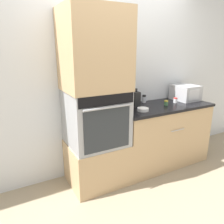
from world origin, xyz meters
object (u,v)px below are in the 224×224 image
at_px(microwave, 185,93).
at_px(condiment_jar_near, 166,103).
at_px(condiment_jar_mid, 144,99).
at_px(knife_block, 135,99).
at_px(bowl, 143,109).
at_px(wall_oven, 96,118).
at_px(condiment_jar_far, 175,100).

bearing_deg(microwave, condiment_jar_near, -167.01).
relative_size(condiment_jar_near, condiment_jar_mid, 0.61).
height_order(knife_block, bowl, knife_block).
xyz_separation_m(condiment_jar_near, condiment_jar_mid, (-0.17, 0.27, 0.02)).
height_order(knife_block, condiment_jar_mid, knife_block).
distance_m(wall_oven, bowl, 0.61).
xyz_separation_m(knife_block, condiment_jar_mid, (0.23, 0.11, -0.05)).
height_order(microwave, condiment_jar_far, microwave).
bearing_deg(wall_oven, microwave, 2.88).
height_order(condiment_jar_near, condiment_jar_mid, condiment_jar_mid).
bearing_deg(condiment_jar_far, wall_oven, -179.40).
distance_m(bowl, condiment_jar_near, 0.46).
relative_size(wall_oven, condiment_jar_mid, 5.98).
relative_size(knife_block, condiment_jar_far, 3.24).
bearing_deg(microwave, wall_oven, -177.12).
distance_m(wall_oven, condiment_jar_near, 1.05).
height_order(wall_oven, condiment_jar_mid, wall_oven).
xyz_separation_m(knife_block, condiment_jar_far, (0.63, -0.11, -0.06)).
height_order(condiment_jar_near, condiment_jar_far, condiment_jar_far).
bearing_deg(knife_block, microwave, -3.32).
distance_m(condiment_jar_near, condiment_jar_mid, 0.32).
xyz_separation_m(wall_oven, knife_block, (0.64, 0.13, 0.13)).
distance_m(condiment_jar_near, condiment_jar_far, 0.22).
relative_size(wall_oven, microwave, 1.81).
relative_size(wall_oven, condiment_jar_far, 8.84).
distance_m(microwave, knife_block, 0.88).
height_order(wall_oven, condiment_jar_far, wall_oven).
relative_size(microwave, bowl, 2.53).
distance_m(knife_block, condiment_jar_near, 0.44).
bearing_deg(condiment_jar_far, microwave, 13.87).
relative_size(wall_oven, bowl, 4.59).
bearing_deg(knife_block, condiment_jar_far, -10.37).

